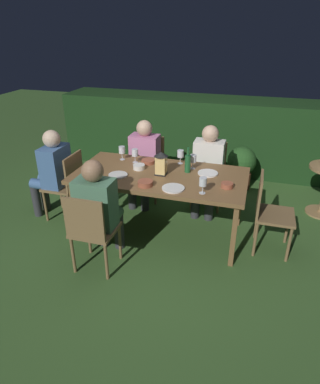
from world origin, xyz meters
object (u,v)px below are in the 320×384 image
at_px(bowl_salad, 139,167).
at_px(potted_plant_by_hedge, 241,166).
at_px(person_in_green, 99,206).
at_px(wine_glass_b, 193,159).
at_px(dining_table, 160,178).
at_px(chair_head_far, 269,210).
at_px(wine_glass_d, 135,153).
at_px(person_in_pink, 143,159).
at_px(plate_c, 208,173).
at_px(wine_glass_e, 180,154).
at_px(bowl_bread, 148,161).
at_px(bowl_dip, 145,183).
at_px(chair_side_right_b, 209,171).
at_px(chair_side_right_a, 148,164).
at_px(wine_glass_a, 122,150).
at_px(person_in_cream, 207,166).
at_px(green_bottle_on_table, 188,163).
at_px(chair_head_near, 67,183).
at_px(person_in_blue, 52,170).
at_px(plate_b, 173,188).
at_px(wine_glass_c, 203,182).
at_px(chair_side_left_a, 92,229).
at_px(lantern_centerpiece, 161,162).
at_px(bowl_olives, 227,185).

distance_m(bowl_salad, potted_plant_by_hedge, 1.86).
distance_m(person_in_green, wine_glass_b, 1.22).
xyz_separation_m(dining_table, chair_head_far, (1.21, 0.00, -0.22)).
bearing_deg(wine_glass_d, chair_head_far, -8.92).
height_order(person_in_pink, plate_c, person_in_pink).
bearing_deg(wine_glass_e, person_in_pink, 151.80).
bearing_deg(bowl_bread, plate_c, -8.84).
bearing_deg(bowl_dip, wine_glass_d, 119.30).
height_order(chair_side_right_b, chair_side_right_a, same).
relative_size(wine_glass_a, plate_c, 0.75).
height_order(person_in_cream, wine_glass_d, person_in_cream).
relative_size(green_bottle_on_table, bowl_salad, 2.12).
bearing_deg(chair_head_near, person_in_blue, 180.00).
height_order(wine_glass_d, bowl_bread, wine_glass_d).
bearing_deg(bowl_bread, wine_glass_b, -1.67).
height_order(chair_side_right_b, person_in_green, person_in_green).
relative_size(plate_b, bowl_bread, 1.43).
height_order(chair_side_right_a, bowl_salad, chair_side_right_a).
bearing_deg(wine_glass_e, green_bottle_on_table, -58.59).
distance_m(green_bottle_on_table, potted_plant_by_hedge, 1.55).
bearing_deg(plate_c, wine_glass_b, 152.79).
xyz_separation_m(person_in_blue, person_in_green, (0.97, -0.68, 0.00)).
height_order(green_bottle_on_table, wine_glass_b, green_bottle_on_table).
bearing_deg(wine_glass_e, wine_glass_a, -174.33).
xyz_separation_m(chair_side_right_b, chair_head_far, (0.78, -0.87, 0.00)).
bearing_deg(person_in_blue, wine_glass_b, 8.46).
xyz_separation_m(wine_glass_c, bowl_dip, (-0.60, 0.00, -0.09)).
relative_size(chair_side_right_b, chair_side_left_a, 1.00).
height_order(chair_side_right_b, wine_glass_d, wine_glass_d).
bearing_deg(chair_side_right_b, chair_side_left_a, -116.35).
bearing_deg(plate_b, lantern_centerpiece, 124.66).
xyz_separation_m(chair_side_right_a, plate_b, (0.67, -1.20, 0.28)).
relative_size(person_in_blue, bowl_olives, 9.25).
xyz_separation_m(person_in_blue, green_bottle_on_table, (1.69, 0.14, 0.23)).
xyz_separation_m(chair_side_right_a, wine_glass_d, (0.04, -0.62, 0.39)).
bearing_deg(bowl_salad, green_bottle_on_table, 7.50).
bearing_deg(lantern_centerpiece, chair_side_right_b, 64.56).
bearing_deg(green_bottle_on_table, person_in_blue, -175.20).
bearing_deg(chair_side_right_a, wine_glass_e, -41.18).
distance_m(wine_glass_c, bowl_olives, 0.31).
height_order(chair_side_right_a, bowl_bread, chair_side_right_a).
relative_size(dining_table, chair_head_near, 2.21).
relative_size(chair_side_right_a, chair_side_left_a, 1.00).
relative_size(person_in_pink, chair_side_left_a, 1.32).
bearing_deg(person_in_green, chair_side_left_a, -90.00).
height_order(chair_head_far, wine_glass_c, wine_glass_c).
relative_size(person_in_green, bowl_olives, 9.25).
bearing_deg(bowl_olives, wine_glass_d, 161.29).
height_order(chair_head_near, wine_glass_d, wine_glass_d).
relative_size(bowl_dip, potted_plant_by_hedge, 0.24).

